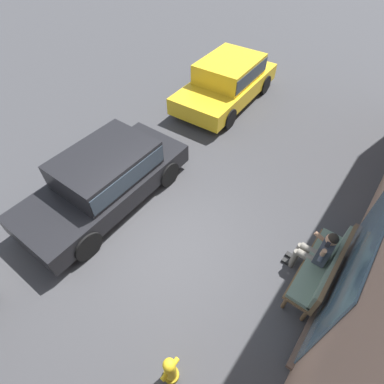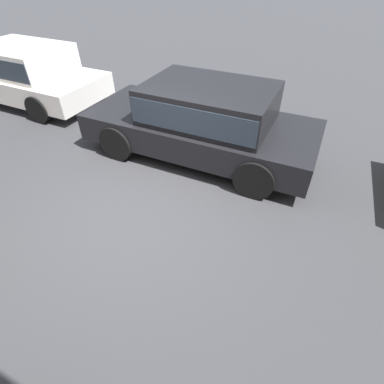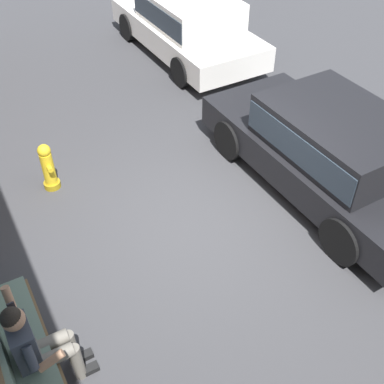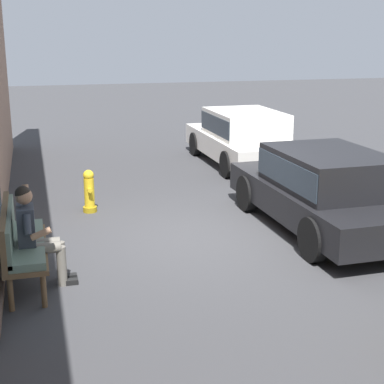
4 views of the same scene
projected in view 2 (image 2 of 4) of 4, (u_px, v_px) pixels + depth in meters
name	position (u px, v px, depth m)	size (l,w,h in m)	color
ground_plane	(136.00, 216.00, 4.60)	(60.00, 60.00, 0.00)	#38383A
parked_car_mid	(204.00, 118.00, 5.50)	(4.33, 1.94, 1.38)	black
parked_car_far	(23.00, 71.00, 7.59)	(4.33, 1.94, 1.38)	white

